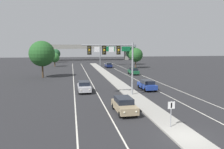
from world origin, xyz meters
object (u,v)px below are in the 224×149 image
object	(u,v)px
car_receding_navy	(108,65)
highway_sign_gantry	(118,48)
median_sign_post	(171,110)
car_oncoming_silver	(84,87)
tree_far_left_c	(42,54)
car_receding_green	(133,71)
tree_far_right_a	(136,55)
tree_far_right_c	(132,53)
tree_far_left_b	(55,58)
tree_far_left_a	(56,54)
overhead_signal_mast	(115,56)
car_receding_blue	(147,85)
car_oncoming_tan	(124,105)

from	to	relation	value
car_receding_navy	highway_sign_gantry	distance (m)	10.73
median_sign_post	car_oncoming_silver	bearing A→B (deg)	110.89
tree_far_left_c	car_receding_green	bearing A→B (deg)	4.73
tree_far_right_a	tree_far_right_c	bearing A→B (deg)	79.13
highway_sign_gantry	tree_far_right_a	xyz separation A→B (m)	(3.32, -11.11, -2.03)
car_oncoming_silver	tree_far_left_b	xyz separation A→B (m)	(-7.39, 43.95, 2.26)
car_oncoming_silver	highway_sign_gantry	xyz separation A→B (m)	(14.74, 45.24, 5.34)
tree_far_left_a	tree_far_left_b	bearing A→B (deg)	-87.23
car_receding_navy	tree_far_left_b	size ratio (longest dim) A/B	0.95
overhead_signal_mast	car_receding_blue	world-z (taller)	overhead_signal_mast
tree_far_left_c	car_oncoming_tan	bearing A→B (deg)	-67.93
median_sign_post	highway_sign_gantry	size ratio (longest dim) A/B	0.17
car_receding_green	tree_far_left_a	world-z (taller)	tree_far_left_a
highway_sign_gantry	tree_far_left_a	bearing A→B (deg)	140.02
car_receding_green	tree_far_left_c	size ratio (longest dim) A/B	0.56
median_sign_post	highway_sign_gantry	world-z (taller)	highway_sign_gantry
car_oncoming_silver	tree_far_left_c	bearing A→B (deg)	115.21
car_receding_navy	tree_far_left_c	xyz separation A→B (m)	(-17.92, -20.24, 4.42)
car_oncoming_silver	car_receding_navy	distance (m)	38.59
car_oncoming_tan	tree_far_right_c	size ratio (longest dim) A/B	0.66
tree_far_left_c	tree_far_right_c	world-z (taller)	tree_far_left_c
car_receding_navy	tree_far_left_c	world-z (taller)	tree_far_left_c
tree_far_left_c	car_receding_navy	bearing A→B (deg)	48.48
car_oncoming_silver	car_receding_navy	size ratio (longest dim) A/B	1.00
car_receding_blue	tree_far_right_c	size ratio (longest dim) A/B	0.66
car_oncoming_tan	car_receding_green	xyz separation A→B (m)	(9.53, 30.09, 0.00)
car_oncoming_silver	tree_far_left_c	xyz separation A→B (m)	(-8.03, 17.05, 4.42)
car_oncoming_silver	tree_far_left_a	bearing A→B (deg)	97.40
highway_sign_gantry	car_oncoming_tan	bearing A→B (deg)	-101.27
overhead_signal_mast	car_oncoming_silver	distance (m)	7.15
tree_far_left_b	median_sign_post	bearing A→B (deg)	-77.26
highway_sign_gantry	tree_far_left_c	xyz separation A→B (m)	(-22.77, -28.19, -0.93)
car_receding_navy	tree_far_right_a	size ratio (longest dim) A/B	0.71
car_receding_blue	car_receding_green	bearing A→B (deg)	80.49
overhead_signal_mast	tree_far_right_a	world-z (taller)	overhead_signal_mast
tree_far_left_c	tree_far_left_b	size ratio (longest dim) A/B	1.70
car_oncoming_tan	tree_far_left_a	distance (m)	76.92
car_receding_navy	highway_sign_gantry	size ratio (longest dim) A/B	0.34
car_receding_navy	tree_far_left_a	world-z (taller)	tree_far_left_a
car_oncoming_tan	tree_far_left_b	size ratio (longest dim) A/B	0.95
car_receding_navy	tree_far_left_b	bearing A→B (deg)	158.94
median_sign_post	tree_far_right_c	xyz separation A→B (m)	(14.28, 63.33, 2.86)
median_sign_post	tree_far_right_c	distance (m)	64.99
car_receding_navy	car_receding_green	bearing A→B (deg)	-80.48
car_oncoming_tan	highway_sign_gantry	xyz separation A→B (m)	(11.27, 56.54, 5.34)
overhead_signal_mast	car_receding_green	distance (m)	24.58
car_receding_blue	tree_far_right_a	size ratio (longest dim) A/B	0.71
highway_sign_gantry	tree_far_left_b	xyz separation A→B (m)	(-22.13, -1.29, -3.08)
car_receding_navy	tree_far_left_c	distance (m)	27.40
car_oncoming_silver	car_receding_green	bearing A→B (deg)	55.33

